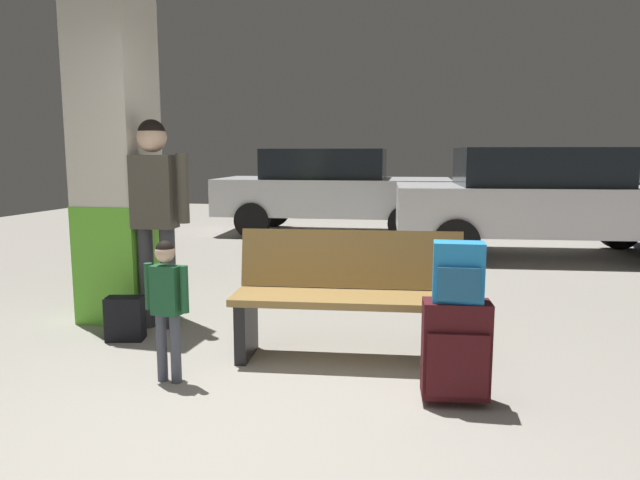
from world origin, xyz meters
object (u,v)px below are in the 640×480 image
(structural_pillar, at_px, (115,146))
(adult, at_px, (154,201))
(child, at_px, (167,296))
(suitcase, at_px, (456,350))
(backpack_dark_floor, at_px, (125,319))
(parked_car_far, at_px, (332,189))
(bench, at_px, (349,296))
(parked_car_near, at_px, (543,199))
(backpack_bright, at_px, (458,273))

(structural_pillar, distance_m, adult, 0.65)
(structural_pillar, bearing_deg, child, -48.48)
(suitcase, bearing_deg, adult, 158.07)
(child, xyz_separation_m, adult, (-0.65, 1.06, 0.49))
(child, distance_m, backpack_dark_floor, 1.08)
(child, distance_m, parked_car_far, 7.12)
(child, bearing_deg, bench, 35.31)
(backpack_dark_floor, distance_m, parked_car_near, 5.98)
(backpack_bright, height_order, parked_car_far, parked_car_far)
(bench, xyz_separation_m, parked_car_near, (1.84, 4.71, 0.36))
(bench, height_order, parked_car_near, parked_car_near)
(suitcase, distance_m, backpack_dark_floor, 2.58)
(backpack_bright, relative_size, parked_car_far, 0.08)
(bench, relative_size, backpack_bright, 4.86)
(backpack_bright, xyz_separation_m, adult, (-2.41, 0.97, 0.28))
(bench, height_order, backpack_bright, backpack_bright)
(bench, bearing_deg, suitcase, -40.29)
(child, bearing_deg, parked_car_far, 94.21)
(structural_pillar, xyz_separation_m, backpack_dark_floor, (0.36, -0.55, -1.32))
(backpack_dark_floor, bearing_deg, structural_pillar, 123.45)
(bench, bearing_deg, backpack_bright, -40.33)
(backpack_bright, distance_m, child, 1.78)
(suitcase, height_order, backpack_bright, backpack_bright)
(child, height_order, backpack_dark_floor, child)
(backpack_dark_floor, bearing_deg, parked_car_near, 52.84)
(suitcase, bearing_deg, backpack_dark_floor, 166.35)
(backpack_bright, xyz_separation_m, child, (-1.76, -0.09, -0.21))
(backpack_bright, distance_m, adult, 2.62)
(suitcase, bearing_deg, parked_car_near, 78.43)
(backpack_bright, bearing_deg, bench, 139.67)
(suitcase, distance_m, child, 1.78)
(parked_car_far, bearing_deg, child, -85.79)
(backpack_dark_floor, distance_m, parked_car_far, 6.44)
(suitcase, distance_m, parked_car_far, 7.39)
(adult, bearing_deg, structural_pillar, 157.86)
(structural_pillar, bearing_deg, parked_car_near, 46.69)
(structural_pillar, height_order, bench, structural_pillar)
(backpack_bright, height_order, parked_car_near, parked_car_near)
(backpack_bright, xyz_separation_m, parked_car_far, (-2.28, 7.01, 0.03))
(adult, relative_size, parked_car_near, 0.40)
(child, relative_size, parked_car_near, 0.21)
(child, bearing_deg, suitcase, 2.81)
(suitcase, height_order, parked_car_near, parked_car_near)
(structural_pillar, height_order, parked_car_far, structural_pillar)
(child, xyz_separation_m, backpack_dark_floor, (-0.74, 0.69, -0.39))
(bench, bearing_deg, parked_car_near, 68.67)
(structural_pillar, relative_size, parked_car_near, 0.70)
(structural_pillar, distance_m, parked_car_far, 5.93)
(bench, xyz_separation_m, backpack_dark_floor, (-1.75, -0.03, -0.28))
(suitcase, xyz_separation_m, adult, (-2.41, 0.97, 0.73))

